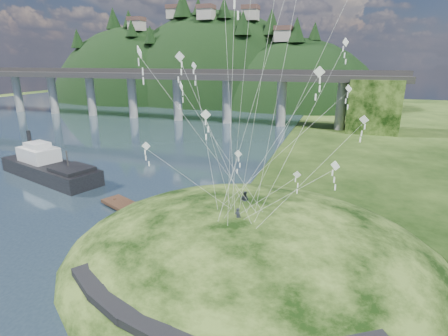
% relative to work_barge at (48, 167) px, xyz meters
% --- Properties ---
extents(ground, '(320.00, 320.00, 0.00)m').
position_rel_work_barge_xyz_m(ground, '(27.17, -14.35, -1.71)').
color(ground, black).
rests_on(ground, ground).
extents(grass_hill, '(36.00, 32.00, 13.00)m').
position_rel_work_barge_xyz_m(grass_hill, '(35.17, -12.35, -3.21)').
color(grass_hill, black).
rests_on(grass_hill, ground).
extents(footpath, '(22.29, 5.84, 0.83)m').
position_rel_work_barge_xyz_m(footpath, '(34.63, -24.10, 0.37)').
color(footpath, black).
rests_on(footpath, ground).
extents(bridge, '(160.00, 11.00, 15.00)m').
position_rel_work_barge_xyz_m(bridge, '(0.71, 55.71, 7.99)').
color(bridge, '#2D2B2B').
rests_on(bridge, ground).
extents(far_ridge, '(153.00, 70.00, 94.50)m').
position_rel_work_barge_xyz_m(far_ridge, '(-16.41, 107.82, -9.15)').
color(far_ridge, black).
rests_on(far_ridge, ground).
extents(work_barge, '(20.24, 10.87, 6.84)m').
position_rel_work_barge_xyz_m(work_barge, '(0.00, 0.00, 0.00)').
color(work_barge, black).
rests_on(work_barge, ground).
extents(wooden_dock, '(15.53, 8.78, 1.14)m').
position_rel_work_barge_xyz_m(wooden_dock, '(22.09, -8.57, -1.21)').
color(wooden_dock, '#382217').
rests_on(wooden_dock, ground).
extents(kite_flyers, '(1.26, 4.40, 1.73)m').
position_rel_work_barge_xyz_m(kite_flyers, '(34.18, -12.01, 4.08)').
color(kite_flyers, '#252931').
rests_on(kite_flyers, ground).
extents(kite_swarm, '(20.00, 16.24, 20.87)m').
position_rel_work_barge_xyz_m(kite_swarm, '(35.23, -12.63, 15.56)').
color(kite_swarm, white).
rests_on(kite_swarm, ground).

